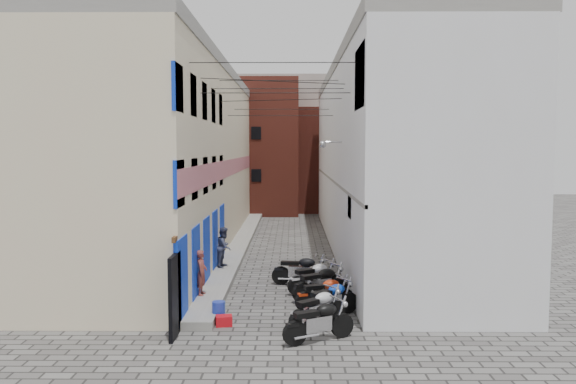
{
  "coord_description": "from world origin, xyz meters",
  "views": [
    {
      "loc": [
        0.57,
        -14.86,
        4.99
      ],
      "look_at": [
        0.37,
        10.11,
        3.0
      ],
      "focal_mm": 35.0,
      "sensor_mm": 36.0,
      "label": 1
    }
  ],
  "objects_px": {
    "motorcycle_a": "(319,319)",
    "water_jug_near": "(219,311)",
    "motorcycle_g": "(301,268)",
    "water_jug_far": "(220,309)",
    "motorcycle_d": "(325,292)",
    "red_crate": "(224,321)",
    "motorcycle_b": "(318,307)",
    "person_b": "(224,247)",
    "person_a": "(202,273)",
    "motorcycle_c": "(331,298)",
    "motorcycle_f": "(314,275)",
    "motorcycle_e": "(321,281)"
  },
  "relations": [
    {
      "from": "motorcycle_a",
      "to": "water_jug_near",
      "type": "distance_m",
      "value": 3.29
    },
    {
      "from": "motorcycle_g",
      "to": "water_jug_far",
      "type": "xyz_separation_m",
      "value": [
        -2.42,
        -3.83,
        -0.38
      ]
    },
    {
      "from": "motorcycle_d",
      "to": "water_jug_near",
      "type": "height_order",
      "value": "motorcycle_d"
    },
    {
      "from": "motorcycle_a",
      "to": "motorcycle_d",
      "type": "bearing_deg",
      "value": 146.46
    },
    {
      "from": "water_jug_near",
      "to": "red_crate",
      "type": "bearing_deg",
      "value": -63.26
    },
    {
      "from": "water_jug_far",
      "to": "water_jug_near",
      "type": "bearing_deg",
      "value": -90.0
    },
    {
      "from": "motorcycle_a",
      "to": "water_jug_near",
      "type": "bearing_deg",
      "value": -148.19
    },
    {
      "from": "motorcycle_b",
      "to": "person_b",
      "type": "relative_size",
      "value": 1.29
    },
    {
      "from": "motorcycle_d",
      "to": "person_a",
      "type": "bearing_deg",
      "value": -120.58
    },
    {
      "from": "motorcycle_g",
      "to": "water_jug_near",
      "type": "bearing_deg",
      "value": -23.38
    },
    {
      "from": "motorcycle_g",
      "to": "person_b",
      "type": "height_order",
      "value": "person_b"
    },
    {
      "from": "motorcycle_g",
      "to": "water_jug_far",
      "type": "height_order",
      "value": "motorcycle_g"
    },
    {
      "from": "motorcycle_b",
      "to": "motorcycle_d",
      "type": "distance_m",
      "value": 1.79
    },
    {
      "from": "motorcycle_c",
      "to": "motorcycle_f",
      "type": "distance_m",
      "value": 2.87
    },
    {
      "from": "motorcycle_c",
      "to": "person_b",
      "type": "xyz_separation_m",
      "value": [
        -3.85,
        5.87,
        0.46
      ]
    },
    {
      "from": "motorcycle_c",
      "to": "water_jug_near",
      "type": "relative_size",
      "value": 3.53
    },
    {
      "from": "motorcycle_d",
      "to": "water_jug_far",
      "type": "height_order",
      "value": "motorcycle_d"
    },
    {
      "from": "motorcycle_g",
      "to": "water_jug_near",
      "type": "xyz_separation_m",
      "value": [
        -2.42,
        -4.26,
        -0.32
      ]
    },
    {
      "from": "motorcycle_d",
      "to": "water_jug_far",
      "type": "distance_m",
      "value": 3.24
    },
    {
      "from": "person_a",
      "to": "water_jug_near",
      "type": "relative_size",
      "value": 2.53
    },
    {
      "from": "motorcycle_f",
      "to": "water_jug_near",
      "type": "relative_size",
      "value": 3.58
    },
    {
      "from": "motorcycle_b",
      "to": "red_crate",
      "type": "bearing_deg",
      "value": -133.74
    },
    {
      "from": "person_b",
      "to": "person_a",
      "type": "bearing_deg",
      "value": -172.13
    },
    {
      "from": "motorcycle_b",
      "to": "red_crate",
      "type": "relative_size",
      "value": 4.49
    },
    {
      "from": "motorcycle_d",
      "to": "motorcycle_e",
      "type": "bearing_deg",
      "value": 163.6
    },
    {
      "from": "motorcycle_f",
      "to": "person_a",
      "type": "xyz_separation_m",
      "value": [
        -3.67,
        -1.28,
        0.38
      ]
    },
    {
      "from": "motorcycle_d",
      "to": "motorcycle_g",
      "type": "xyz_separation_m",
      "value": [
        -0.7,
        3.05,
        0.05
      ]
    },
    {
      "from": "motorcycle_g",
      "to": "red_crate",
      "type": "height_order",
      "value": "motorcycle_g"
    },
    {
      "from": "motorcycle_a",
      "to": "person_a",
      "type": "height_order",
      "value": "person_a"
    },
    {
      "from": "motorcycle_f",
      "to": "motorcycle_c",
      "type": "bearing_deg",
      "value": -22.45
    },
    {
      "from": "person_a",
      "to": "red_crate",
      "type": "height_order",
      "value": "person_a"
    },
    {
      "from": "motorcycle_a",
      "to": "motorcycle_e",
      "type": "xyz_separation_m",
      "value": [
        0.25,
        4.01,
        0.02
      ]
    },
    {
      "from": "red_crate",
      "to": "water_jug_near",
      "type": "bearing_deg",
      "value": 116.74
    },
    {
      "from": "motorcycle_a",
      "to": "motorcycle_b",
      "type": "xyz_separation_m",
      "value": [
        0.02,
        1.12,
        -0.0
      ]
    },
    {
      "from": "motorcycle_f",
      "to": "person_a",
      "type": "height_order",
      "value": "person_a"
    },
    {
      "from": "motorcycle_d",
      "to": "red_crate",
      "type": "xyz_separation_m",
      "value": [
        -2.92,
        -1.61,
        -0.42
      ]
    },
    {
      "from": "water_jug_far",
      "to": "motorcycle_b",
      "type": "bearing_deg",
      "value": -19.28
    },
    {
      "from": "motorcycle_c",
      "to": "water_jug_near",
      "type": "xyz_separation_m",
      "value": [
        -3.26,
        -0.4,
        -0.3
      ]
    },
    {
      "from": "motorcycle_b",
      "to": "motorcycle_c",
      "type": "height_order",
      "value": "motorcycle_b"
    },
    {
      "from": "motorcycle_a",
      "to": "motorcycle_c",
      "type": "relative_size",
      "value": 1.01
    },
    {
      "from": "motorcycle_d",
      "to": "motorcycle_b",
      "type": "bearing_deg",
      "value": -29.05
    },
    {
      "from": "motorcycle_f",
      "to": "person_b",
      "type": "xyz_separation_m",
      "value": [
        -3.47,
        3.03,
        0.45
      ]
    },
    {
      "from": "motorcycle_d",
      "to": "person_a",
      "type": "xyz_separation_m",
      "value": [
        -3.92,
        0.75,
        0.42
      ]
    },
    {
      "from": "motorcycle_b",
      "to": "red_crate",
      "type": "height_order",
      "value": "motorcycle_b"
    },
    {
      "from": "motorcycle_b",
      "to": "water_jug_near",
      "type": "relative_size",
      "value": 3.55
    },
    {
      "from": "person_a",
      "to": "water_jug_far",
      "type": "bearing_deg",
      "value": -149.64
    },
    {
      "from": "motorcycle_c",
      "to": "person_a",
      "type": "bearing_deg",
      "value": -147.88
    },
    {
      "from": "motorcycle_f",
      "to": "red_crate",
      "type": "height_order",
      "value": "motorcycle_f"
    },
    {
      "from": "motorcycle_a",
      "to": "motorcycle_e",
      "type": "relative_size",
      "value": 0.96
    },
    {
      "from": "motorcycle_g",
      "to": "person_a",
      "type": "xyz_separation_m",
      "value": [
        -3.22,
        -2.3,
        0.36
      ]
    }
  ]
}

